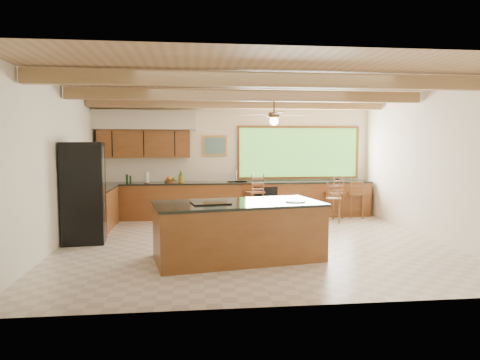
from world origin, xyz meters
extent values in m
plane|color=beige|center=(0.00, 0.00, 0.00)|extent=(7.20, 7.20, 0.00)
cube|color=white|center=(0.00, 3.25, 1.50)|extent=(7.20, 0.04, 3.00)
cube|color=white|center=(0.00, -3.25, 1.50)|extent=(7.20, 0.04, 3.00)
cube|color=white|center=(-3.60, 0.00, 1.50)|extent=(0.04, 6.50, 3.00)
cube|color=white|center=(3.60, 0.00, 1.50)|extent=(0.04, 6.50, 3.00)
cube|color=#A47452|center=(0.00, 0.00, 3.00)|extent=(7.20, 6.50, 0.04)
cube|color=#9E784F|center=(0.00, -1.60, 2.86)|extent=(7.10, 0.15, 0.22)
cube|color=#9E784F|center=(0.00, 0.50, 2.86)|extent=(7.10, 0.15, 0.22)
cube|color=#9E784F|center=(0.00, 2.30, 2.86)|extent=(7.10, 0.15, 0.22)
cube|color=brown|center=(-2.35, 3.06, 1.90)|extent=(2.30, 0.35, 0.70)
cube|color=beige|center=(-2.35, 2.99, 2.50)|extent=(2.60, 0.50, 0.48)
cylinder|color=#FFEABF|center=(-3.05, 2.99, 2.27)|extent=(0.10, 0.10, 0.01)
cylinder|color=#FFEABF|center=(-1.65, 2.99, 2.27)|extent=(0.10, 0.10, 0.01)
cube|color=#6BB641|center=(1.70, 3.22, 1.67)|extent=(3.20, 0.04, 1.30)
cube|color=#C48B3C|center=(-0.55, 3.22, 1.85)|extent=(0.64, 0.03, 0.54)
cube|color=#3F7256|center=(-0.55, 3.20, 1.85)|extent=(0.54, 0.01, 0.44)
cube|color=brown|center=(0.00, 2.91, 0.44)|extent=(7.00, 0.65, 0.88)
cube|color=black|center=(0.00, 2.91, 0.90)|extent=(7.04, 0.69, 0.04)
cube|color=brown|center=(-3.26, 1.35, 0.44)|extent=(0.65, 2.35, 0.88)
cube|color=black|center=(-3.26, 1.35, 0.90)|extent=(0.69, 2.39, 0.04)
cube|color=black|center=(0.70, 2.58, 0.42)|extent=(0.60, 0.02, 0.78)
cube|color=silver|center=(0.00, 2.91, 0.91)|extent=(0.50, 0.38, 0.03)
cylinder|color=silver|center=(0.00, 3.11, 1.07)|extent=(0.03, 0.03, 0.30)
cylinder|color=silver|center=(0.00, 3.01, 1.20)|extent=(0.03, 0.20, 0.03)
cylinder|color=silver|center=(-2.28, 2.83, 1.05)|extent=(0.11, 0.11, 0.27)
cylinder|color=#183C18|center=(-2.80, 3.05, 1.02)|extent=(0.06, 0.06, 0.21)
cylinder|color=#183C18|center=(-2.70, 2.92, 1.01)|extent=(0.05, 0.05, 0.18)
cube|color=black|center=(2.73, 2.95, 0.96)|extent=(0.19, 0.15, 0.08)
cube|color=brown|center=(-0.40, -1.11, 0.45)|extent=(2.84, 1.68, 0.90)
cube|color=black|center=(-0.40, -1.11, 0.92)|extent=(2.89, 1.73, 0.04)
cube|color=black|center=(-0.86, -1.19, 0.96)|extent=(0.67, 0.57, 0.02)
cylinder|color=silver|center=(0.55, -1.15, 0.95)|extent=(0.33, 0.33, 0.02)
cube|color=black|center=(-3.22, 0.40, 0.97)|extent=(0.83, 0.81, 1.94)
cube|color=silver|center=(-2.84, 0.40, 0.97)|extent=(0.03, 0.05, 1.78)
cube|color=brown|center=(0.37, 2.45, 0.70)|extent=(0.54, 0.54, 0.04)
cylinder|color=brown|center=(0.21, 2.29, 0.34)|extent=(0.04, 0.04, 0.68)
cylinder|color=brown|center=(0.54, 2.29, 0.34)|extent=(0.04, 0.04, 0.68)
cylinder|color=brown|center=(0.21, 2.61, 0.34)|extent=(0.04, 0.04, 0.68)
cylinder|color=brown|center=(0.54, 2.61, 0.34)|extent=(0.04, 0.04, 0.68)
cube|color=brown|center=(2.45, 2.45, 0.65)|extent=(0.49, 0.49, 0.04)
cylinder|color=brown|center=(2.29, 2.30, 0.31)|extent=(0.04, 0.04, 0.63)
cylinder|color=brown|center=(2.60, 2.30, 0.31)|extent=(0.04, 0.04, 0.63)
cylinder|color=brown|center=(2.29, 2.60, 0.31)|extent=(0.04, 0.04, 0.63)
cylinder|color=brown|center=(2.60, 2.60, 0.31)|extent=(0.04, 0.04, 0.63)
cube|color=brown|center=(3.04, 2.45, 0.61)|extent=(0.47, 0.47, 0.04)
cylinder|color=brown|center=(2.90, 2.31, 0.30)|extent=(0.03, 0.03, 0.60)
cylinder|color=brown|center=(3.19, 2.31, 0.30)|extent=(0.03, 0.03, 0.60)
cylinder|color=brown|center=(2.90, 2.59, 0.30)|extent=(0.03, 0.03, 0.60)
cylinder|color=brown|center=(3.19, 2.59, 0.30)|extent=(0.03, 0.03, 0.60)
cube|color=brown|center=(2.23, 1.84, 0.59)|extent=(0.45, 0.45, 0.04)
cylinder|color=brown|center=(2.09, 1.70, 0.29)|extent=(0.03, 0.03, 0.57)
cylinder|color=brown|center=(2.37, 1.70, 0.29)|extent=(0.03, 0.03, 0.57)
cylinder|color=brown|center=(2.09, 1.97, 0.29)|extent=(0.03, 0.03, 0.57)
cylinder|color=brown|center=(2.37, 1.97, 0.29)|extent=(0.03, 0.03, 0.57)
camera|label=1|loc=(-1.14, -8.04, 1.91)|focal=32.00mm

